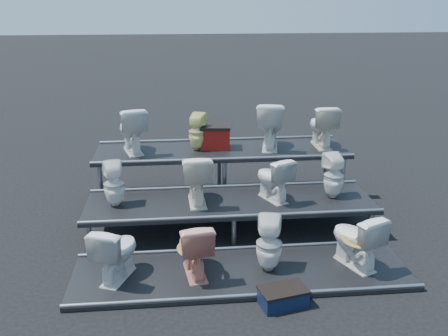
{
  "coord_description": "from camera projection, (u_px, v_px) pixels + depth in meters",
  "views": [
    {
      "loc": [
        -0.77,
        -6.72,
        3.32
      ],
      "look_at": [
        -0.08,
        0.1,
        0.94
      ],
      "focal_mm": 40.0,
      "sensor_mm": 36.0,
      "label": 1
    }
  ],
  "objects": [
    {
      "name": "tier_back",
      "position": [
        222.0,
        173.0,
        8.56
      ],
      "size": [
        4.2,
        1.2,
        0.86
      ],
      "primitive_type": "cube",
      "color": "black",
      "rests_on": "ground"
    },
    {
      "name": "red_crate",
      "position": [
        215.0,
        138.0,
        8.43
      ],
      "size": [
        0.52,
        0.43,
        0.35
      ],
      "primitive_type": "cube",
      "rotation": [
        0.0,
        0.0,
        -0.1
      ],
      "color": "maroon",
      "rests_on": "tier_back"
    },
    {
      "name": "toilet_0",
      "position": [
        116.0,
        251.0,
        5.98
      ],
      "size": [
        0.63,
        0.79,
        0.71
      ],
      "primitive_type": "imported",
      "rotation": [
        0.0,
        0.0,
        2.75
      ],
      "color": "silver",
      "rests_on": "tier_front"
    },
    {
      "name": "toilet_11",
      "position": [
        322.0,
        126.0,
        8.47
      ],
      "size": [
        0.41,
        0.72,
        0.73
      ],
      "primitive_type": "imported",
      "rotation": [
        0.0,
        0.0,
        3.15
      ],
      "color": "silver",
      "rests_on": "tier_back"
    },
    {
      "name": "toilet_9",
      "position": [
        197.0,
        132.0,
        8.28
      ],
      "size": [
        0.37,
        0.37,
        0.63
      ],
      "primitive_type": "imported",
      "rotation": [
        0.0,
        0.0,
        2.77
      ],
      "color": "#E0E08D",
      "rests_on": "tier_back"
    },
    {
      "name": "toilet_6",
      "position": [
        273.0,
        178.0,
        7.28
      ],
      "size": [
        0.6,
        0.74,
        0.66
      ],
      "primitive_type": "imported",
      "rotation": [
        0.0,
        0.0,
        3.55
      ],
      "color": "silver",
      "rests_on": "tier_mid"
    },
    {
      "name": "tier_front",
      "position": [
        242.0,
        273.0,
        6.25
      ],
      "size": [
        4.2,
        1.2,
        0.06
      ],
      "primitive_type": "cube",
      "color": "black",
      "rests_on": "ground"
    },
    {
      "name": "toilet_3",
      "position": [
        356.0,
        239.0,
        6.26
      ],
      "size": [
        0.66,
        0.82,
        0.73
      ],
      "primitive_type": "imported",
      "rotation": [
        0.0,
        0.0,
        3.54
      ],
      "color": "silver",
      "rests_on": "tier_front"
    },
    {
      "name": "toilet_5",
      "position": [
        196.0,
        178.0,
        7.16
      ],
      "size": [
        0.44,
        0.75,
        0.75
      ],
      "primitive_type": "imported",
      "rotation": [
        0.0,
        0.0,
        3.17
      ],
      "color": "silver",
      "rests_on": "tier_mid"
    },
    {
      "name": "toilet_10",
      "position": [
        270.0,
        125.0,
        8.37
      ],
      "size": [
        0.6,
        0.86,
        0.8
      ],
      "primitive_type": "imported",
      "rotation": [
        0.0,
        0.0,
        2.94
      ],
      "color": "silver",
      "rests_on": "tier_back"
    },
    {
      "name": "toilet_2",
      "position": [
        269.0,
        244.0,
        6.16
      ],
      "size": [
        0.38,
        0.38,
        0.71
      ],
      "primitive_type": "imported",
      "rotation": [
        0.0,
        0.0,
        2.95
      ],
      "color": "silver",
      "rests_on": "tier_front"
    },
    {
      "name": "toilet_7",
      "position": [
        334.0,
        176.0,
        7.37
      ],
      "size": [
        0.34,
        0.35,
        0.67
      ],
      "primitive_type": "imported",
      "rotation": [
        0.0,
        0.0,
        3.28
      ],
      "color": "silver",
      "rests_on": "tier_mid"
    },
    {
      "name": "toilet_8",
      "position": [
        132.0,
        130.0,
        8.16
      ],
      "size": [
        0.6,
        0.83,
        0.76
      ],
      "primitive_type": "imported",
      "rotation": [
        0.0,
        0.0,
        3.4
      ],
      "color": "silver",
      "rests_on": "tier_back"
    },
    {
      "name": "tier_mid",
      "position": [
        230.0,
        215.0,
        7.41
      ],
      "size": [
        4.2,
        1.2,
        0.46
      ],
      "primitive_type": "cube",
      "color": "black",
      "rests_on": "ground"
    },
    {
      "name": "toilet_1",
      "position": [
        194.0,
        247.0,
        6.07
      ],
      "size": [
        0.49,
        0.75,
        0.72
      ],
      "primitive_type": "imported",
      "rotation": [
        0.0,
        0.0,
        3.27
      ],
      "color": "tan",
      "rests_on": "tier_front"
    },
    {
      "name": "step_stool",
      "position": [
        283.0,
        298.0,
        5.62
      ],
      "size": [
        0.57,
        0.41,
        0.18
      ],
      "primitive_type": "cube",
      "rotation": [
        0.0,
        0.0,
        0.22
      ],
      "color": "black",
      "rests_on": "ground"
    },
    {
      "name": "ground",
      "position": [
        230.0,
        229.0,
        7.48
      ],
      "size": [
        80.0,
        80.0,
        0.0
      ],
      "primitive_type": "plane",
      "color": "black",
      "rests_on": "ground"
    },
    {
      "name": "toilet_4",
      "position": [
        114.0,
        184.0,
        7.07
      ],
      "size": [
        0.34,
        0.35,
        0.65
      ],
      "primitive_type": "imported",
      "rotation": [
        0.0,
        0.0,
        3.32
      ],
      "color": "silver",
      "rests_on": "tier_mid"
    }
  ]
}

